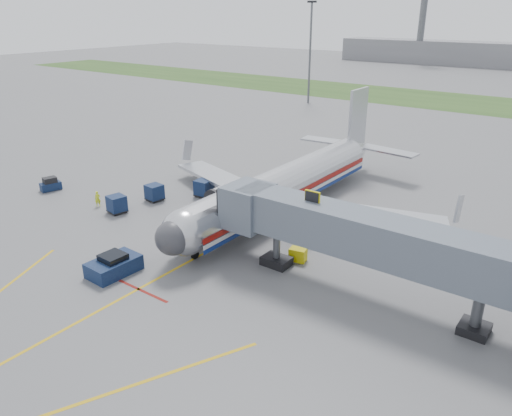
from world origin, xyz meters
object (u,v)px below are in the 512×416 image
Objects in this scene: pushback_tug at (114,265)px; ramp_worker at (98,199)px; baggage_tug at (50,185)px; belt_loader at (254,204)px; airliner at (285,185)px.

ramp_worker is (-12.63, 8.08, 0.13)m from pushback_tug.
pushback_tug reaches higher than baggage_tug.
baggage_tug is 23.49m from belt_loader.
pushback_tug is 0.86× the size of belt_loader.
baggage_tug is at bearing -156.05° from airliner.
belt_loader is (-2.49, -1.85, -2.11)m from airliner.
baggage_tug is at bearing 132.61° from ramp_worker.
pushback_tug is (-3.28, -18.75, -1.97)m from airliner.
ramp_worker is at bearing -146.68° from belt_loader.
baggage_tug is (-20.94, 7.99, -0.01)m from pushback_tug.
airliner is at bearing 80.08° from pushback_tug.
pushback_tug is 14.99m from ramp_worker.
belt_loader is (21.73, 8.91, -0.13)m from baggage_tug.
ramp_worker is at bearing 147.40° from pushback_tug.
belt_loader is at bearing -143.37° from airliner.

